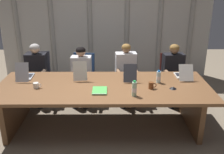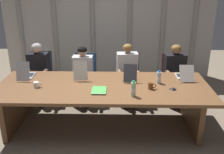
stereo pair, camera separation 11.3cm
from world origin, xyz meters
name	(u,v)px [view 2 (the right image)]	position (x,y,z in m)	size (l,w,h in m)	color
ground_plane	(103,125)	(0.00, 0.00, 0.00)	(10.02, 10.02, 0.00)	#7F705B
conference_table	(103,94)	(0.00, 0.00, 0.58)	(3.40, 1.31, 0.73)	brown
curtain_backdrop	(108,21)	(0.00, 2.41, 1.39)	(5.01, 0.17, 2.77)	beige
laptop_left_end	(26,74)	(-1.33, 0.31, 0.80)	(0.23, 0.45, 0.32)	#A8ADB7
laptop_left_mid	(81,74)	(-0.40, 0.35, 0.80)	(0.28, 0.46, 0.33)	beige
laptop_center	(130,76)	(0.45, 0.31, 0.79)	(0.24, 0.47, 0.29)	#2D2D33
laptop_right_mid	(184,75)	(1.37, 0.35, 0.79)	(0.24, 0.45, 0.27)	beige
office_chair_left_end	(42,81)	(-1.33, 1.10, 0.35)	(0.60, 0.60, 0.95)	#2D2D38
office_chair_left_mid	(84,82)	(-0.45, 1.09, 0.34)	(0.60, 0.60, 0.92)	navy
office_chair_center	(129,82)	(0.46, 1.10, 0.34)	(0.60, 0.60, 0.92)	black
office_chair_right_mid	(173,83)	(1.36, 1.09, 0.34)	(0.60, 0.60, 0.91)	#511E19
person_left_end	(38,70)	(-1.34, 0.94, 0.66)	(0.41, 0.55, 1.17)	black
person_left_mid	(82,72)	(-0.46, 0.93, 0.63)	(0.40, 0.55, 1.11)	silver
person_center	(128,71)	(0.43, 0.94, 0.65)	(0.45, 0.57, 1.17)	silver
person_right_mid	(176,71)	(1.36, 0.94, 0.65)	(0.45, 0.57, 1.16)	black
water_bottle_primary	(133,89)	(0.46, -0.39, 0.84)	(0.07, 0.07, 0.24)	#ADD1B2
water_bottle_secondary	(159,78)	(0.90, 0.12, 0.83)	(0.07, 0.07, 0.21)	silver
coffee_mug_near	(151,86)	(0.75, -0.12, 0.79)	(0.13, 0.08, 0.11)	brown
coffee_mug_far	(36,85)	(-1.04, -0.09, 0.78)	(0.13, 0.08, 0.09)	white
conference_mic_left_side	(173,88)	(1.09, -0.13, 0.75)	(0.11, 0.11, 0.04)	black
spiral_notepad	(99,91)	(-0.05, -0.22, 0.74)	(0.22, 0.31, 0.03)	#4CB74C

